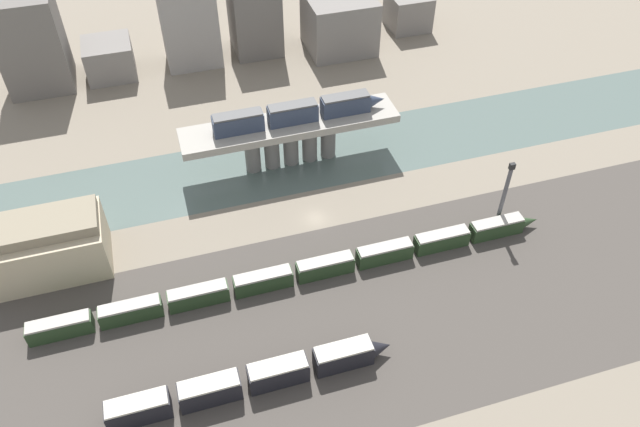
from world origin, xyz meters
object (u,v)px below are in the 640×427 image
object	(u,v)px
warehouse_building	(43,246)
signal_tower	(504,194)
train_yard_mid	(301,272)
train_on_bridge	(299,112)
train_yard_near	(252,380)

from	to	relation	value
warehouse_building	signal_tower	xyz separation A→B (m)	(81.13, -13.16, 2.18)
train_yard_mid	warehouse_building	size ratio (longest dim) A/B	4.36
train_on_bridge	train_yard_mid	bearing A→B (deg)	-105.09
train_yard_near	warehouse_building	bearing A→B (deg)	130.71
warehouse_building	train_yard_near	bearing A→B (deg)	-49.29
train_yard_mid	train_yard_near	bearing A→B (deg)	-124.75
train_on_bridge	signal_tower	distance (m)	42.76
train_yard_near	signal_tower	xyz separation A→B (m)	(52.00, 20.69, 5.45)
train_yard_near	train_yard_mid	size ratio (longest dim) A/B	0.47
train_yard_near	train_yard_mid	bearing A→B (deg)	55.25
train_on_bridge	train_yard_near	world-z (taller)	train_on_bridge
train_on_bridge	warehouse_building	size ratio (longest dim) A/B	1.70
train_yard_near	train_yard_mid	xyz separation A→B (m)	(12.70, 18.31, -0.34)
train_yard_near	warehouse_building	xyz separation A→B (m)	(-29.14, 33.86, 3.27)
train_yard_mid	train_on_bridge	bearing A→B (deg)	74.91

